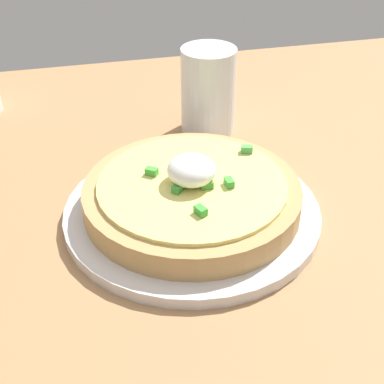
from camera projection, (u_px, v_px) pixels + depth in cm
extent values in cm
cube|color=#A6794E|center=(194.00, 188.00, 66.91)|extent=(102.90, 80.32, 2.05)
cylinder|color=silver|center=(192.00, 212.00, 60.13)|extent=(27.56, 27.56, 1.30)
cylinder|color=tan|center=(192.00, 197.00, 58.96)|extent=(23.13, 23.13, 2.79)
cylinder|color=#E7D873|center=(192.00, 184.00, 58.05)|extent=(19.99, 19.99, 0.43)
ellipsoid|color=white|center=(191.00, 170.00, 57.12)|extent=(5.07, 5.07, 2.99)
cube|color=green|center=(178.00, 188.00, 56.35)|extent=(1.45, 1.49, 0.80)
cube|color=green|center=(201.00, 211.00, 53.19)|extent=(1.25, 1.49, 0.80)
cube|color=#4DA850|center=(247.00, 149.00, 62.79)|extent=(1.45, 1.12, 0.80)
cube|color=#469932|center=(207.00, 185.00, 56.85)|extent=(1.31, 0.85, 0.80)
cube|color=green|center=(190.00, 169.00, 59.26)|extent=(1.05, 1.42, 0.80)
cube|color=green|center=(152.00, 172.00, 58.93)|extent=(1.51, 1.39, 0.80)
cube|color=green|center=(229.00, 182.00, 57.20)|extent=(0.85, 1.31, 0.80)
cube|color=green|center=(183.00, 167.00, 59.63)|extent=(1.01, 1.40, 0.80)
cylinder|color=silver|center=(208.00, 91.00, 73.68)|extent=(7.30, 7.30, 11.58)
cylinder|color=beige|center=(208.00, 109.00, 75.21)|extent=(6.42, 6.42, 5.40)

